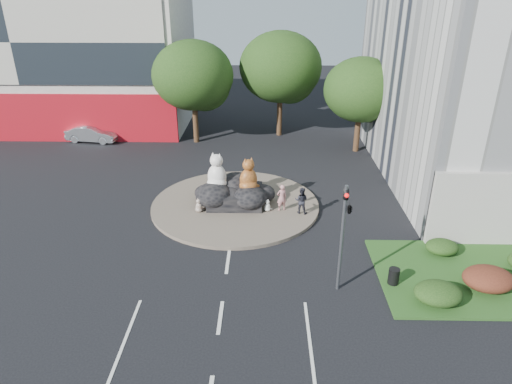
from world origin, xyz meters
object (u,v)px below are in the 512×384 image
at_px(pedestrian_dark, 301,200).
at_px(parked_car, 92,134).
at_px(litter_bin, 394,276).
at_px(pedestrian_pink, 282,198).
at_px(cat_white, 217,170).
at_px(kitten_calico, 199,205).
at_px(kitten_white, 267,205).
at_px(cat_tabby, 248,174).

relative_size(pedestrian_dark, parked_car, 0.37).
relative_size(parked_car, litter_bin, 5.71).
xyz_separation_m(pedestrian_pink, pedestrian_dark, (1.11, -0.32, -0.01)).
relative_size(cat_white, kitten_calico, 2.70).
distance_m(cat_white, kitten_white, 3.62).
bearing_deg(parked_car, litter_bin, -126.29).
xyz_separation_m(cat_white, parked_car, (-11.65, 11.59, -1.51)).
relative_size(cat_white, pedestrian_dark, 1.41).
height_order(cat_tabby, kitten_white, cat_tabby).
height_order(pedestrian_pink, parked_car, pedestrian_pink).
relative_size(cat_white, parked_car, 0.52).
distance_m(cat_tabby, kitten_calico, 3.38).
xyz_separation_m(cat_white, litter_bin, (8.57, -7.96, -1.72)).
bearing_deg(pedestrian_dark, pedestrian_pink, -0.68).
relative_size(cat_tabby, pedestrian_dark, 1.28).
bearing_deg(cat_white, pedestrian_pink, 8.50).
bearing_deg(cat_white, kitten_calico, -101.08).
height_order(cat_tabby, parked_car, cat_tabby).
distance_m(pedestrian_dark, parked_car, 21.07).
distance_m(kitten_white, litter_bin, 8.78).
distance_m(pedestrian_pink, pedestrian_dark, 1.15).
distance_m(cat_white, litter_bin, 11.82).
bearing_deg(pedestrian_dark, cat_white, -0.41).
xyz_separation_m(cat_white, kitten_white, (3.00, -1.18, -1.65)).
bearing_deg(cat_white, cat_tabby, 16.45).
xyz_separation_m(pedestrian_dark, parked_car, (-16.58, 13.01, -0.28)).
distance_m(cat_white, parked_car, 16.51).
bearing_deg(kitten_calico, cat_white, 93.91).
bearing_deg(cat_white, litter_bin, -18.44).
bearing_deg(kitten_calico, parked_car, 169.03).
bearing_deg(pedestrian_pink, kitten_calico, -16.16).
bearing_deg(kitten_white, cat_tabby, 91.24).
relative_size(cat_tabby, litter_bin, 2.70).
xyz_separation_m(pedestrian_pink, litter_bin, (4.75, -6.87, -0.51)).
xyz_separation_m(pedestrian_pink, parked_car, (-15.47, 12.68, -0.30)).
relative_size(pedestrian_pink, parked_car, 0.38).
relative_size(kitten_white, litter_bin, 0.95).
bearing_deg(litter_bin, cat_tabby, 131.00).
bearing_deg(pedestrian_pink, cat_tabby, -42.28).
bearing_deg(pedestrian_dark, litter_bin, 134.74).
bearing_deg(pedestrian_pink, parked_car, -58.54).
bearing_deg(cat_tabby, parked_car, 114.63).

